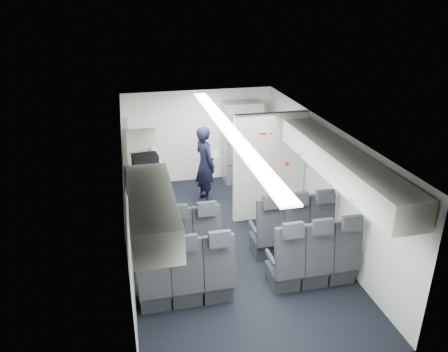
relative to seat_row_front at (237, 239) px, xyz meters
name	(u,v)px	position (x,y,z in m)	size (l,w,h in m)	color
cabin_shell	(229,186)	(0.00, 0.53, 0.72)	(3.41, 6.01, 2.16)	black
seat_row_front	(237,239)	(0.00, 0.00, 0.00)	(3.33, 0.56, 1.24)	#262629
seat_row_mid	(252,271)	(0.00, -0.90, 0.00)	(3.33, 0.56, 1.24)	#262629
overhead_bin_left_rear	(152,209)	(-1.40, -1.47, 1.46)	(0.53, 1.80, 0.40)	silver
overhead_bin_left_front_open	(141,165)	(-1.44, 0.28, 1.33)	(0.64, 1.70, 0.72)	#9E9E93
overhead_bin_right_rear	(372,187)	(1.40, -1.47, 1.46)	(0.53, 1.80, 0.40)	silver
overhead_bin_right_front	(316,144)	(1.40, 0.28, 1.46)	(0.53, 1.70, 0.40)	silver
bulkhead_partition	(269,167)	(0.98, 1.33, 0.67)	(1.40, 0.15, 2.13)	silver
galley_unit	(242,142)	(0.95, 3.25, 0.55)	(0.85, 0.52, 1.90)	#939399
boarding_door	(129,170)	(-1.64, 2.09, 0.55)	(0.12, 1.27, 1.86)	silver
flight_attendant	(205,164)	(-0.08, 2.38, 0.42)	(0.60, 0.39, 1.65)	black
carry_on_bag	(145,162)	(-1.38, 0.26, 1.39)	(0.38, 0.27, 0.23)	black
papers	(214,154)	(0.11, 2.33, 0.65)	(0.19, 0.02, 0.14)	white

